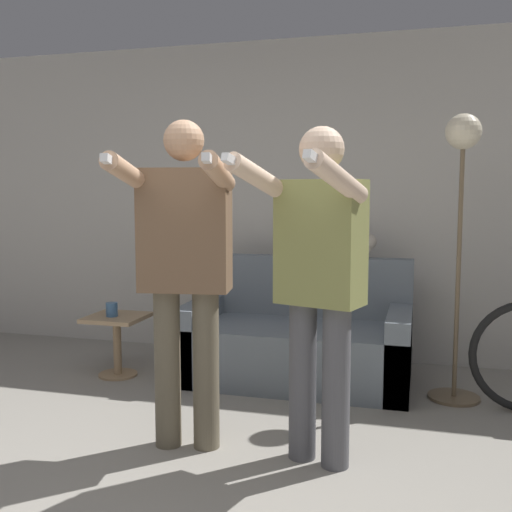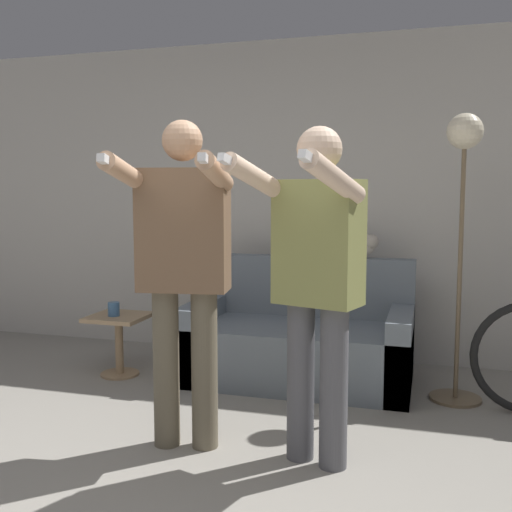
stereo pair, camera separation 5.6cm
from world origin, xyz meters
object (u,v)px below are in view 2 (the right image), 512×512
(couch, at_px, (299,342))
(floor_lamp, at_px, (463,186))
(side_table, at_px, (119,332))
(cat, at_px, (354,247))
(cup, at_px, (114,309))
(person_right, at_px, (316,272))
(person_left, at_px, (183,260))

(couch, distance_m, floor_lamp, 1.57)
(side_table, bearing_deg, cat, 19.31)
(side_table, distance_m, cup, 0.19)
(floor_lamp, xyz_separation_m, side_table, (-2.40, -0.14, -1.08))
(person_right, bearing_deg, side_table, 164.95)
(person_left, relative_size, side_table, 3.81)
(person_right, bearing_deg, couch, 122.33)
(couch, xyz_separation_m, cup, (-1.33, -0.31, 0.23))
(couch, bearing_deg, person_right, -74.42)
(floor_lamp, distance_m, side_table, 2.64)
(floor_lamp, height_order, cup, floor_lamp)
(couch, bearing_deg, side_table, -168.16)
(person_left, bearing_deg, floor_lamp, 30.70)
(cup, bearing_deg, side_table, 65.61)
(person_right, height_order, cup, person_right)
(couch, distance_m, person_right, 1.54)
(person_left, relative_size, person_right, 1.03)
(person_right, distance_m, cup, 2.03)
(side_table, bearing_deg, cup, -114.39)
(person_left, distance_m, person_right, 0.71)
(couch, xyz_separation_m, person_left, (-0.34, -1.32, 0.74))
(person_right, height_order, side_table, person_right)
(person_right, xyz_separation_m, cat, (-0.02, 1.63, -0.02))
(floor_lamp, height_order, side_table, floor_lamp)
(couch, bearing_deg, person_left, -104.41)
(floor_lamp, bearing_deg, side_table, -176.66)
(couch, height_order, cat, cat)
(person_right, height_order, cat, person_right)
(person_left, xyz_separation_m, person_right, (0.71, -0.00, -0.04))
(person_left, distance_m, floor_lamp, 1.89)
(person_right, xyz_separation_m, cup, (-1.70, 1.00, -0.47))
(cat, distance_m, cup, 1.85)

